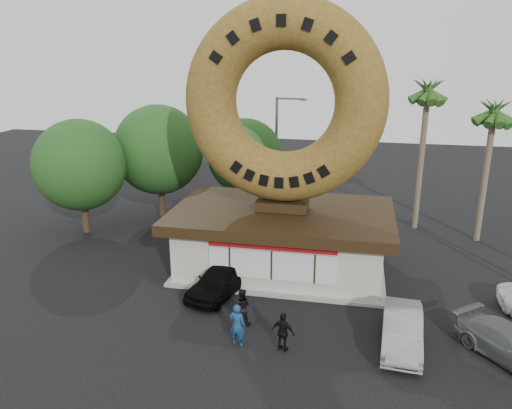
{
  "coord_description": "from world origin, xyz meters",
  "views": [
    {
      "loc": [
        3.59,
        -17.96,
        11.2
      ],
      "look_at": [
        -0.96,
        4.0,
        4.12
      ],
      "focal_mm": 35.0,
      "sensor_mm": 36.0,
      "label": 1
    }
  ],
  "objects_px": {
    "person_right": "(283,332)",
    "car_black": "(220,280)",
    "car_grey": "(511,345)",
    "street_lamp": "(278,148)",
    "giant_donut": "(284,103)",
    "person_center": "(242,307)",
    "donut_shop": "(282,238)",
    "person_left": "(237,325)",
    "car_silver": "(402,329)"
  },
  "relations": [
    {
      "from": "street_lamp",
      "to": "person_center",
      "type": "bearing_deg",
      "value": -86.13
    },
    {
      "from": "person_center",
      "to": "car_grey",
      "type": "height_order",
      "value": "person_center"
    },
    {
      "from": "giant_donut",
      "to": "car_black",
      "type": "xyz_separation_m",
      "value": [
        -2.41,
        -3.4,
        -7.96
      ]
    },
    {
      "from": "street_lamp",
      "to": "person_center",
      "type": "height_order",
      "value": "street_lamp"
    },
    {
      "from": "person_left",
      "to": "person_center",
      "type": "height_order",
      "value": "person_left"
    },
    {
      "from": "person_left",
      "to": "person_right",
      "type": "xyz_separation_m",
      "value": [
        1.81,
        -0.01,
        -0.08
      ]
    },
    {
      "from": "donut_shop",
      "to": "car_grey",
      "type": "height_order",
      "value": "donut_shop"
    },
    {
      "from": "person_left",
      "to": "person_right",
      "type": "height_order",
      "value": "person_left"
    },
    {
      "from": "person_left",
      "to": "person_right",
      "type": "relative_size",
      "value": 1.1
    },
    {
      "from": "car_grey",
      "to": "giant_donut",
      "type": "bearing_deg",
      "value": 107.49
    },
    {
      "from": "giant_donut",
      "to": "donut_shop",
      "type": "bearing_deg",
      "value": -90.0
    },
    {
      "from": "donut_shop",
      "to": "car_black",
      "type": "relative_size",
      "value": 2.64
    },
    {
      "from": "giant_donut",
      "to": "person_left",
      "type": "height_order",
      "value": "giant_donut"
    },
    {
      "from": "giant_donut",
      "to": "person_right",
      "type": "relative_size",
      "value": 6.07
    },
    {
      "from": "street_lamp",
      "to": "person_right",
      "type": "height_order",
      "value": "street_lamp"
    },
    {
      "from": "person_center",
      "to": "person_left",
      "type": "bearing_deg",
      "value": 89.88
    },
    {
      "from": "person_center",
      "to": "person_right",
      "type": "height_order",
      "value": "person_center"
    },
    {
      "from": "car_grey",
      "to": "person_left",
      "type": "bearing_deg",
      "value": 146.78
    },
    {
      "from": "donut_shop",
      "to": "person_left",
      "type": "distance_m",
      "value": 7.44
    },
    {
      "from": "person_center",
      "to": "car_black",
      "type": "bearing_deg",
      "value": -63.65
    },
    {
      "from": "giant_donut",
      "to": "car_grey",
      "type": "bearing_deg",
      "value": -33.0
    },
    {
      "from": "giant_donut",
      "to": "person_center",
      "type": "distance_m",
      "value": 9.84
    },
    {
      "from": "person_right",
      "to": "car_grey",
      "type": "relative_size",
      "value": 0.37
    },
    {
      "from": "street_lamp",
      "to": "person_right",
      "type": "relative_size",
      "value": 4.97
    },
    {
      "from": "person_right",
      "to": "donut_shop",
      "type": "bearing_deg",
      "value": -63.84
    },
    {
      "from": "person_left",
      "to": "person_right",
      "type": "bearing_deg",
      "value": -169.65
    },
    {
      "from": "person_left",
      "to": "car_silver",
      "type": "distance_m",
      "value": 6.44
    },
    {
      "from": "car_black",
      "to": "car_grey",
      "type": "relative_size",
      "value": 0.98
    },
    {
      "from": "person_right",
      "to": "car_black",
      "type": "bearing_deg",
      "value": -30.92
    },
    {
      "from": "person_left",
      "to": "car_black",
      "type": "bearing_deg",
      "value": -54.85
    },
    {
      "from": "car_silver",
      "to": "car_grey",
      "type": "relative_size",
      "value": 0.98
    },
    {
      "from": "donut_shop",
      "to": "car_black",
      "type": "bearing_deg",
      "value": -125.48
    },
    {
      "from": "car_grey",
      "to": "car_silver",
      "type": "bearing_deg",
      "value": 138.09
    },
    {
      "from": "person_left",
      "to": "car_silver",
      "type": "bearing_deg",
      "value": -157.84
    },
    {
      "from": "giant_donut",
      "to": "car_black",
      "type": "height_order",
      "value": "giant_donut"
    },
    {
      "from": "person_left",
      "to": "donut_shop",
      "type": "bearing_deg",
      "value": -84.01
    },
    {
      "from": "donut_shop",
      "to": "person_right",
      "type": "relative_size",
      "value": 6.96
    },
    {
      "from": "car_black",
      "to": "person_right",
      "type": "bearing_deg",
      "value": -31.12
    },
    {
      "from": "giant_donut",
      "to": "car_black",
      "type": "bearing_deg",
      "value": -125.35
    },
    {
      "from": "car_black",
      "to": "car_silver",
      "type": "xyz_separation_m",
      "value": [
        8.12,
        -2.69,
        -0.03
      ]
    },
    {
      "from": "car_black",
      "to": "car_grey",
      "type": "bearing_deg",
      "value": 3.21
    },
    {
      "from": "street_lamp",
      "to": "person_center",
      "type": "relative_size",
      "value": 4.88
    },
    {
      "from": "giant_donut",
      "to": "car_grey",
      "type": "relative_size",
      "value": 2.26
    },
    {
      "from": "car_silver",
      "to": "car_grey",
      "type": "bearing_deg",
      "value": 1.28
    },
    {
      "from": "car_black",
      "to": "car_grey",
      "type": "xyz_separation_m",
      "value": [
        12.05,
        -2.86,
        -0.09
      ]
    },
    {
      "from": "car_black",
      "to": "car_silver",
      "type": "relative_size",
      "value": 1.0
    },
    {
      "from": "street_lamp",
      "to": "person_left",
      "type": "height_order",
      "value": "street_lamp"
    },
    {
      "from": "person_center",
      "to": "car_grey",
      "type": "relative_size",
      "value": 0.38
    },
    {
      "from": "donut_shop",
      "to": "person_left",
      "type": "xyz_separation_m",
      "value": [
        -0.59,
        -7.37,
        -0.88
      ]
    },
    {
      "from": "donut_shop",
      "to": "person_center",
      "type": "relative_size",
      "value": 6.83
    }
  ]
}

